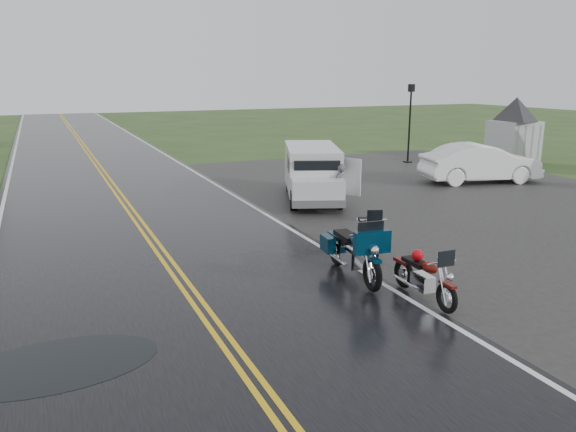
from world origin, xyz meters
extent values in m
plane|color=#2D471E|center=(0.00, 0.00, 0.00)|extent=(120.00, 120.00, 0.00)
cube|color=black|center=(0.00, 10.00, 0.02)|extent=(8.00, 100.00, 0.04)
cube|color=black|center=(11.00, 5.00, 0.01)|extent=(14.00, 24.00, 0.03)
imported|color=#4F5054|center=(6.25, 5.68, 0.75)|extent=(0.65, 0.60, 1.50)
imported|color=white|center=(13.84, 7.60, 0.78)|extent=(5.00, 2.70, 1.57)
camera|label=1|loc=(-2.47, -9.89, 4.26)|focal=35.00mm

